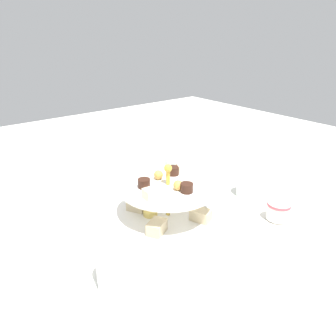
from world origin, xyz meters
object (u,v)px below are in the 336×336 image
(butter_knife_right, at_px, (277,282))
(water_glass_mid_back, at_px, (173,166))
(teacup_with_saucer, at_px, (278,212))
(water_glass_tall_right, at_px, (115,263))
(butter_knife_left, at_px, (56,205))
(tiered_serving_stand, at_px, (168,203))
(water_glass_short_left, at_px, (248,185))

(butter_knife_right, bearing_deg, water_glass_mid_back, 73.04)
(butter_knife_right, relative_size, water_glass_mid_back, 1.81)
(teacup_with_saucer, bearing_deg, water_glass_tall_right, -6.75)
(butter_knife_left, bearing_deg, butter_knife_right, 73.43)
(tiered_serving_stand, bearing_deg, butter_knife_right, 92.91)
(water_glass_mid_back, bearing_deg, water_glass_tall_right, 37.96)
(tiered_serving_stand, height_order, butter_knife_right, tiered_serving_stand)
(butter_knife_left, xyz_separation_m, butter_knife_right, (-0.22, 0.56, 0.00))
(water_glass_tall_right, relative_size, teacup_with_saucer, 1.28)
(butter_knife_right, height_order, water_glass_mid_back, water_glass_mid_back)
(tiered_serving_stand, xyz_separation_m, water_glass_short_left, (-0.26, 0.05, -0.01))
(tiered_serving_stand, relative_size, butter_knife_right, 1.73)
(butter_knife_left, relative_size, butter_knife_right, 1.00)
(tiered_serving_stand, distance_m, butter_knife_right, 0.32)
(butter_knife_left, distance_m, butter_knife_right, 0.60)
(teacup_with_saucer, height_order, butter_knife_left, teacup_with_saucer)
(water_glass_short_left, height_order, butter_knife_right, water_glass_short_left)
(tiered_serving_stand, bearing_deg, water_glass_mid_back, -133.10)
(water_glass_short_left, distance_m, water_glass_mid_back, 0.24)
(butter_knife_left, distance_m, water_glass_mid_back, 0.37)
(water_glass_tall_right, xyz_separation_m, butter_knife_right, (-0.24, 0.18, -0.06))
(water_glass_short_left, relative_size, butter_knife_left, 0.38)
(water_glass_tall_right, distance_m, butter_knife_right, 0.31)
(teacup_with_saucer, relative_size, butter_knife_left, 0.53)
(teacup_with_saucer, bearing_deg, water_glass_mid_back, -82.63)
(water_glass_tall_right, bearing_deg, tiered_serving_stand, -150.09)
(teacup_with_saucer, height_order, butter_knife_right, teacup_with_saucer)
(butter_knife_right, bearing_deg, butter_knife_left, 110.98)
(water_glass_tall_right, xyz_separation_m, butter_knife_left, (-0.03, -0.37, -0.06))
(butter_knife_left, relative_size, water_glass_mid_back, 1.81)
(tiered_serving_stand, distance_m, water_glass_mid_back, 0.24)
(butter_knife_left, xyz_separation_m, water_glass_mid_back, (-0.36, 0.07, 0.05))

